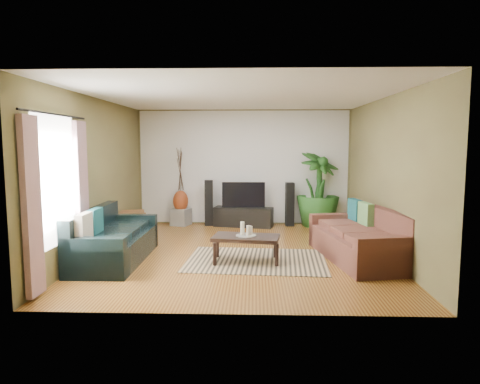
{
  "coord_description": "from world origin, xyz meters",
  "views": [
    {
      "loc": [
        0.26,
        -7.36,
        1.91
      ],
      "look_at": [
        0.0,
        0.2,
        1.05
      ],
      "focal_mm": 32.0,
      "sensor_mm": 36.0,
      "label": 1
    }
  ],
  "objects_px": {
    "sofa_right": "(358,234)",
    "tv_stand": "(243,217)",
    "sofa_left": "(115,235)",
    "speaker_left": "(209,203)",
    "pedestal": "(181,217)",
    "vase": "(181,201)",
    "side_table": "(132,224)",
    "coffee_table": "(246,249)",
    "potted_plant": "(318,189)",
    "speaker_right": "(290,204)",
    "television": "(243,195)"
  },
  "relations": [
    {
      "from": "television",
      "to": "pedestal",
      "type": "distance_m",
      "value": 1.58
    },
    {
      "from": "sofa_left",
      "to": "side_table",
      "type": "distance_m",
      "value": 1.8
    },
    {
      "from": "coffee_table",
      "to": "television",
      "type": "xyz_separation_m",
      "value": [
        -0.12,
        3.0,
        0.52
      ]
    },
    {
      "from": "potted_plant",
      "to": "vase",
      "type": "distance_m",
      "value": 3.21
    },
    {
      "from": "coffee_table",
      "to": "tv_stand",
      "type": "height_order",
      "value": "tv_stand"
    },
    {
      "from": "pedestal",
      "to": "vase",
      "type": "xyz_separation_m",
      "value": [
        0.0,
        0.0,
        0.37
      ]
    },
    {
      "from": "sofa_right",
      "to": "tv_stand",
      "type": "xyz_separation_m",
      "value": [
        -1.97,
        2.75,
        -0.2
      ]
    },
    {
      "from": "coffee_table",
      "to": "vase",
      "type": "height_order",
      "value": "vase"
    },
    {
      "from": "speaker_right",
      "to": "side_table",
      "type": "bearing_deg",
      "value": -165.85
    },
    {
      "from": "speaker_left",
      "to": "vase",
      "type": "bearing_deg",
      "value": 175.28
    },
    {
      "from": "sofa_left",
      "to": "coffee_table",
      "type": "height_order",
      "value": "sofa_left"
    },
    {
      "from": "pedestal",
      "to": "vase",
      "type": "height_order",
      "value": "vase"
    },
    {
      "from": "tv_stand",
      "to": "potted_plant",
      "type": "relative_size",
      "value": 0.77
    },
    {
      "from": "speaker_left",
      "to": "vase",
      "type": "relative_size",
      "value": 2.12
    },
    {
      "from": "speaker_left",
      "to": "coffee_table",
      "type": "bearing_deg",
      "value": -78.0
    },
    {
      "from": "coffee_table",
      "to": "side_table",
      "type": "xyz_separation_m",
      "value": [
        -2.37,
        1.79,
        0.05
      ]
    },
    {
      "from": "speaker_right",
      "to": "potted_plant",
      "type": "relative_size",
      "value": 0.58
    },
    {
      "from": "side_table",
      "to": "pedestal",
      "type": "bearing_deg",
      "value": 59.36
    },
    {
      "from": "sofa_left",
      "to": "potted_plant",
      "type": "bearing_deg",
      "value": -50.68
    },
    {
      "from": "tv_stand",
      "to": "side_table",
      "type": "distance_m",
      "value": 2.55
    },
    {
      "from": "coffee_table",
      "to": "tv_stand",
      "type": "bearing_deg",
      "value": 100.43
    },
    {
      "from": "speaker_left",
      "to": "side_table",
      "type": "relative_size",
      "value": 2.0
    },
    {
      "from": "sofa_left",
      "to": "speaker_left",
      "type": "height_order",
      "value": "speaker_left"
    },
    {
      "from": "tv_stand",
      "to": "potted_plant",
      "type": "distance_m",
      "value": 1.84
    },
    {
      "from": "vase",
      "to": "side_table",
      "type": "bearing_deg",
      "value": -120.64
    },
    {
      "from": "potted_plant",
      "to": "sofa_right",
      "type": "bearing_deg",
      "value": -85.02
    },
    {
      "from": "speaker_left",
      "to": "pedestal",
      "type": "bearing_deg",
      "value": 175.28
    },
    {
      "from": "speaker_left",
      "to": "vase",
      "type": "xyz_separation_m",
      "value": [
        -0.66,
        0.0,
        0.04
      ]
    },
    {
      "from": "speaker_right",
      "to": "pedestal",
      "type": "bearing_deg",
      "value": 172.57
    },
    {
      "from": "pedestal",
      "to": "vase",
      "type": "distance_m",
      "value": 0.37
    },
    {
      "from": "sofa_right",
      "to": "pedestal",
      "type": "relative_size",
      "value": 5.63
    },
    {
      "from": "pedestal",
      "to": "television",
      "type": "bearing_deg",
      "value": -4.05
    },
    {
      "from": "sofa_left",
      "to": "vase",
      "type": "distance_m",
      "value": 3.15
    },
    {
      "from": "vase",
      "to": "side_table",
      "type": "height_order",
      "value": "vase"
    },
    {
      "from": "coffee_table",
      "to": "pedestal",
      "type": "xyz_separation_m",
      "value": [
        -1.6,
        3.1,
        -0.02
      ]
    },
    {
      "from": "tv_stand",
      "to": "television",
      "type": "distance_m",
      "value": 0.52
    },
    {
      "from": "sofa_right",
      "to": "pedestal",
      "type": "xyz_separation_m",
      "value": [
        -3.45,
        2.88,
        -0.23
      ]
    },
    {
      "from": "speaker_left",
      "to": "vase",
      "type": "height_order",
      "value": "speaker_left"
    },
    {
      "from": "sofa_right",
      "to": "tv_stand",
      "type": "height_order",
      "value": "sofa_right"
    },
    {
      "from": "pedestal",
      "to": "side_table",
      "type": "distance_m",
      "value": 1.53
    },
    {
      "from": "pedestal",
      "to": "sofa_left",
      "type": "bearing_deg",
      "value": -99.93
    },
    {
      "from": "vase",
      "to": "speaker_right",
      "type": "bearing_deg",
      "value": 0.0
    },
    {
      "from": "sofa_left",
      "to": "speaker_right",
      "type": "height_order",
      "value": "speaker_right"
    },
    {
      "from": "sofa_left",
      "to": "tv_stand",
      "type": "distance_m",
      "value": 3.6
    },
    {
      "from": "television",
      "to": "speaker_right",
      "type": "distance_m",
      "value": 1.1
    },
    {
      "from": "sofa_right",
      "to": "vase",
      "type": "distance_m",
      "value": 4.49
    },
    {
      "from": "sofa_left",
      "to": "coffee_table",
      "type": "bearing_deg",
      "value": -90.55
    },
    {
      "from": "coffee_table",
      "to": "pedestal",
      "type": "height_order",
      "value": "coffee_table"
    },
    {
      "from": "pedestal",
      "to": "vase",
      "type": "relative_size",
      "value": 0.78
    },
    {
      "from": "potted_plant",
      "to": "side_table",
      "type": "relative_size",
      "value": 3.28
    }
  ]
}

